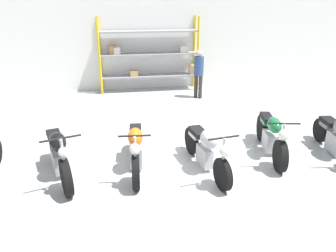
# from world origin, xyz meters

# --- Properties ---
(ground_plane) EXTENTS (30.00, 30.00, 0.00)m
(ground_plane) POSITION_xyz_m (0.00, 0.00, 0.00)
(ground_plane) COLOR #B2B7B7
(back_wall) EXTENTS (30.00, 0.08, 3.60)m
(back_wall) POSITION_xyz_m (0.00, 6.05, 1.80)
(back_wall) COLOR white
(back_wall) RESTS_ON ground_plane
(shelving_rack) EXTENTS (3.51, 0.63, 2.59)m
(shelving_rack) POSITION_xyz_m (0.13, 5.69, 1.30)
(shelving_rack) COLOR gold
(shelving_rack) RESTS_ON ground_plane
(motorcycle_black) EXTENTS (0.89, 1.98, 1.09)m
(motorcycle_black) POSITION_xyz_m (-2.20, -0.16, 0.47)
(motorcycle_black) COLOR black
(motorcycle_black) RESTS_ON ground_plane
(motorcycle_orange) EXTENTS (0.58, 2.10, 1.03)m
(motorcycle_orange) POSITION_xyz_m (-0.73, -0.06, 0.45)
(motorcycle_orange) COLOR black
(motorcycle_orange) RESTS_ON ground_plane
(motorcycle_silver) EXTENTS (0.63, 2.12, 1.02)m
(motorcycle_silver) POSITION_xyz_m (0.65, -0.35, 0.48)
(motorcycle_silver) COLOR black
(motorcycle_silver) RESTS_ON ground_plane
(motorcycle_green) EXTENTS (0.69, 2.11, 1.02)m
(motorcycle_green) POSITION_xyz_m (2.23, 0.10, 0.46)
(motorcycle_green) COLOR black
(motorcycle_green) RESTS_ON ground_plane
(person_browsing) EXTENTS (0.45, 0.45, 1.61)m
(person_browsing) POSITION_xyz_m (1.68, 4.50, 0.94)
(person_browsing) COLOR #38332D
(person_browsing) RESTS_ON ground_plane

